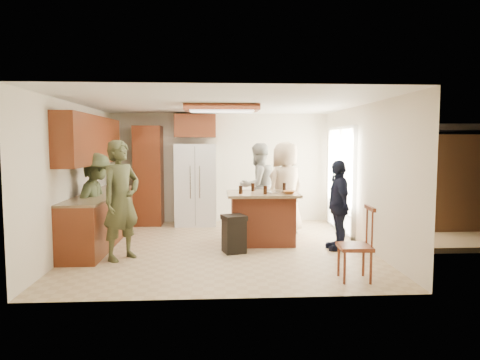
{
  "coord_description": "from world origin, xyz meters",
  "views": [
    {
      "loc": [
        -0.12,
        -7.39,
        1.83
      ],
      "look_at": [
        0.33,
        0.38,
        1.15
      ],
      "focal_mm": 32.0,
      "sensor_mm": 36.0,
      "label": 1
    }
  ],
  "objects": [
    {
      "name": "person_behind_right",
      "position": [
        1.29,
        1.04,
        0.92
      ],
      "size": [
        1.08,
        1.0,
        1.85
      ],
      "primitive_type": "imported",
      "rotation": [
        0.0,
        0.0,
        3.76
      ],
      "color": "tan",
      "rests_on": "ground"
    },
    {
      "name": "back_wall_units",
      "position": [
        -1.33,
        2.2,
        1.38
      ],
      "size": [
        1.8,
        0.6,
        2.45
      ],
      "color": "maroon",
      "rests_on": "ground"
    },
    {
      "name": "person_side_right",
      "position": [
        1.98,
        -0.26,
        0.77
      ],
      "size": [
        0.47,
        0.91,
        1.54
      ],
      "primitive_type": "imported",
      "rotation": [
        0.0,
        0.0,
        -1.58
      ],
      "color": "black",
      "rests_on": "ground"
    },
    {
      "name": "kitchen_island",
      "position": [
        0.73,
        0.28,
        0.47
      ],
      "size": [
        1.28,
        1.03,
        0.93
      ],
      "color": "#A5482A",
      "rests_on": "ground"
    },
    {
      "name": "island_items",
      "position": [
        0.94,
        0.19,
        0.97
      ],
      "size": [
        1.02,
        0.66,
        0.15
      ],
      "color": "silver",
      "rests_on": "kitchen_island"
    },
    {
      "name": "left_cabinetry",
      "position": [
        -2.24,
        0.4,
        0.96
      ],
      "size": [
        0.64,
        3.0,
        2.3
      ],
      "color": "maroon",
      "rests_on": "ground"
    },
    {
      "name": "trash_bin",
      "position": [
        0.19,
        -0.38,
        0.32
      ],
      "size": [
        0.46,
        0.46,
        0.63
      ],
      "color": "black",
      "rests_on": "ground"
    },
    {
      "name": "person_counter",
      "position": [
        -2.15,
        0.01,
        0.83
      ],
      "size": [
        0.68,
        1.14,
        1.66
      ],
      "primitive_type": "imported",
      "rotation": [
        0.0,
        0.0,
        1.39
      ],
      "color": "#394025",
      "rests_on": "ground"
    },
    {
      "name": "person_behind_left",
      "position": [
        0.79,
        1.61,
        0.91
      ],
      "size": [
        1.04,
        0.94,
        1.82
      ],
      "primitive_type": "imported",
      "rotation": [
        0.0,
        0.0,
        3.71
      ],
      "color": "#9A9A91",
      "rests_on": "ground"
    },
    {
      "name": "room_shell",
      "position": [
        4.37,
        1.64,
        0.87
      ],
      "size": [
        8.0,
        5.2,
        5.0
      ],
      "color": "tan",
      "rests_on": "ground"
    },
    {
      "name": "refrigerator",
      "position": [
        -0.55,
        2.12,
        0.9
      ],
      "size": [
        0.9,
        0.76,
        1.8
      ],
      "color": "white",
      "rests_on": "ground"
    },
    {
      "name": "spindle_chair",
      "position": [
        1.75,
        -1.92,
        0.45
      ],
      "size": [
        0.45,
        0.45,
        0.99
      ],
      "color": "maroon",
      "rests_on": "ground"
    },
    {
      "name": "person_front_left",
      "position": [
        -1.59,
        -0.68,
        0.94
      ],
      "size": [
        0.82,
        0.84,
        1.87
      ],
      "primitive_type": "imported",
      "rotation": [
        0.0,
        0.0,
        0.9
      ],
      "color": "#3E4126",
      "rests_on": "ground"
    }
  ]
}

